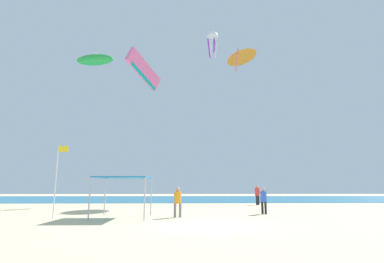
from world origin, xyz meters
TOP-DOWN VIEW (x-y plane):
  - ground at (0.00, 0.00)m, footprint 110.00×110.00m
  - ocean_strip at (0.00, 29.28)m, footprint 110.00×22.56m
  - canopy_tent at (-4.57, 3.60)m, footprint 2.98×3.16m
  - person_near_tent at (6.06, 15.01)m, footprint 0.45×0.45m
  - person_leftmost at (-1.40, 3.71)m, footprint 0.46×0.41m
  - person_central at (4.19, 5.66)m, footprint 0.40×0.42m
  - banner_flag at (-8.17, 2.93)m, footprint 0.61×0.06m
  - kite_delta_orange at (6.27, 21.74)m, footprint 5.38×5.36m
  - kite_parafoil_pink at (-5.04, 13.48)m, footprint 3.00×4.50m
  - kite_octopus_white at (3.03, 26.50)m, footprint 2.38×2.38m
  - kite_inflatable_green at (-12.33, 21.15)m, footprint 5.00×2.30m

SIDE VIEW (x-z plane):
  - ground at x=0.00m, z-range -0.10..0.00m
  - ocean_strip at x=0.00m, z-range 0.00..0.03m
  - person_central at x=4.19m, z-range 0.15..1.85m
  - person_leftmost at x=-1.40m, z-range 0.15..1.88m
  - person_near_tent at x=6.06m, z-range 0.16..2.06m
  - canopy_tent at x=-4.57m, z-range 1.04..3.36m
  - banner_flag at x=-8.17m, z-range 0.39..4.45m
  - kite_parafoil_pink at x=-5.04m, z-range 11.38..14.50m
  - kite_inflatable_green at x=-12.33m, z-range 16.52..18.36m
  - kite_delta_orange at x=6.27m, z-range 16.66..20.35m
  - kite_octopus_white at x=3.03m, z-range 21.50..25.50m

